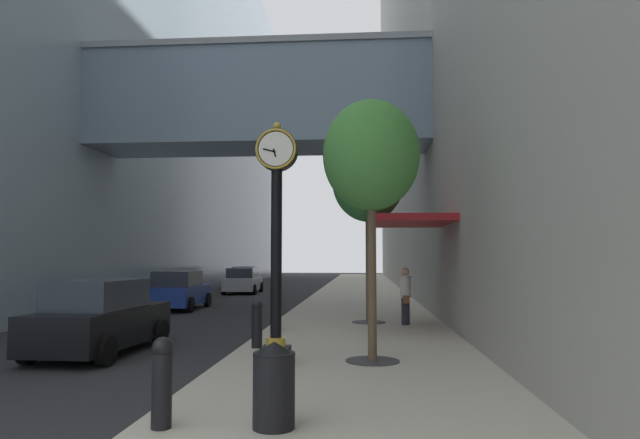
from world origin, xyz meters
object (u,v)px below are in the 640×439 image
(street_clock, at_px, (276,229))
(trash_bin, at_px, (274,384))
(bollard_fourth, at_px, (277,310))
(car_black_far, at_px, (100,318))
(pedestrian_walking, at_px, (405,294))
(street_tree_mid_near, at_px, (368,182))
(street_tree_near, at_px, (371,157))
(bollard_third, at_px, (257,323))
(car_silver_mid, at_px, (243,281))
(bollard_nearest, at_px, (162,380))
(car_grey_trailing, at_px, (246,278))
(car_blue_near, at_px, (179,291))

(street_clock, xyz_separation_m, trash_bin, (0.61, -4.02, -2.12))
(bollard_fourth, relative_size, car_black_far, 0.26)
(pedestrian_walking, bearing_deg, street_tree_mid_near, 154.55)
(bollard_fourth, bearing_deg, street_tree_near, -59.87)
(bollard_third, distance_m, pedestrian_walking, 6.12)
(street_clock, height_order, car_silver_mid, street_clock)
(pedestrian_walking, height_order, car_black_far, pedestrian_walking)
(bollard_nearest, distance_m, car_grey_trailing, 33.95)
(car_blue_near, bearing_deg, bollard_nearest, -71.89)
(street_tree_near, distance_m, pedestrian_walking, 7.16)
(car_blue_near, xyz_separation_m, car_silver_mid, (0.40, 11.21, -0.02))
(car_black_far, bearing_deg, street_tree_near, -10.61)
(car_blue_near, height_order, car_grey_trailing, car_blue_near)
(bollard_nearest, height_order, car_silver_mid, car_silver_mid)
(car_blue_near, bearing_deg, car_silver_mid, 87.95)
(bollard_fourth, xyz_separation_m, car_silver_mid, (-5.15, 18.96, 0.06))
(bollard_third, relative_size, car_silver_mid, 0.25)
(bollard_nearest, relative_size, trash_bin, 1.06)
(car_black_far, relative_size, car_grey_trailing, 0.94)
(car_silver_mid, xyz_separation_m, car_grey_trailing, (-0.90, 5.22, 0.01))
(bollard_nearest, distance_m, car_silver_mid, 28.65)
(bollard_nearest, bearing_deg, street_tree_near, 60.18)
(street_clock, xyz_separation_m, car_grey_trailing, (-6.81, 29.28, -2.00))
(bollard_nearest, xyz_separation_m, car_blue_near, (-5.55, 16.98, 0.09))
(bollard_third, height_order, car_black_far, car_black_far)
(street_tree_near, bearing_deg, street_clock, -164.78)
(pedestrian_walking, xyz_separation_m, car_silver_mid, (-8.96, 17.26, -0.31))
(bollard_third, bearing_deg, bollard_fourth, 90.00)
(bollard_third, xyz_separation_m, car_grey_trailing, (-6.05, 27.25, 0.07))
(street_clock, xyz_separation_m, street_tree_mid_near, (1.90, 7.35, 1.96))
(street_tree_mid_near, distance_m, pedestrian_walking, 3.88)
(street_tree_mid_near, bearing_deg, car_blue_near, 146.19)
(car_blue_near, distance_m, car_silver_mid, 11.22)
(bollard_fourth, distance_m, pedestrian_walking, 4.19)
(street_tree_mid_near, distance_m, car_blue_near, 10.64)
(bollard_nearest, distance_m, street_tree_near, 6.45)
(bollard_fourth, relative_size, street_tree_near, 0.21)
(street_tree_near, height_order, car_grey_trailing, street_tree_near)
(street_clock, relative_size, car_silver_mid, 1.10)
(car_silver_mid, relative_size, car_black_far, 1.03)
(bollard_third, bearing_deg, trash_bin, -77.17)
(bollard_fourth, distance_m, car_blue_near, 9.53)
(bollard_nearest, xyz_separation_m, car_black_far, (-3.63, 5.82, 0.11))
(bollard_fourth, distance_m, car_black_far, 4.98)
(street_tree_near, bearing_deg, trash_bin, -105.82)
(pedestrian_walking, height_order, car_blue_near, pedestrian_walking)
(street_clock, relative_size, car_grey_trailing, 1.07)
(bollard_third, bearing_deg, street_tree_near, -29.56)
(car_silver_mid, bearing_deg, street_tree_near, -71.65)
(car_silver_mid, relative_size, car_grey_trailing, 0.97)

